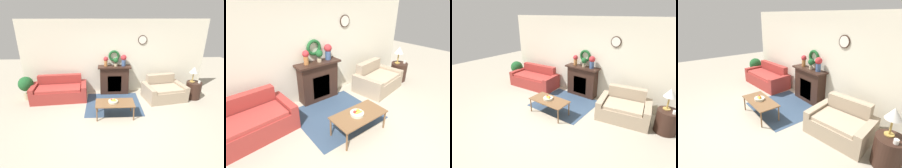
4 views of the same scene
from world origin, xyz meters
TOP-DOWN VIEW (x-y plane):
  - ground_plane at (0.00, 0.00)m, footprint 16.00×16.00m
  - floor_rug at (-0.08, 1.32)m, footprint 1.82×1.68m
  - wall_back at (0.00, 2.45)m, footprint 6.80×0.14m
  - fireplace at (0.01, 2.24)m, footprint 1.20×0.41m
  - couch_left at (-1.96, 1.81)m, footprint 1.94×1.04m
  - loveseat_right at (1.74, 1.67)m, footprint 1.52×1.18m
  - coffee_table at (-0.08, 0.57)m, footprint 1.12×0.58m
  - fruit_bowl at (-0.13, 0.57)m, footprint 0.28×0.28m
  - side_table_by_loveseat at (2.82, 1.65)m, footprint 0.52×0.52m
  - table_lamp at (2.75, 1.71)m, footprint 0.29×0.29m
  - mug at (2.93, 1.56)m, footprint 0.08×0.08m
  - vase_on_mantel_left at (-0.30, 2.25)m, footprint 0.17×0.17m
  - vase_on_mantel_right at (0.35, 2.25)m, footprint 0.21×0.21m
  - potted_plant_on_mantel at (0.06, 2.23)m, footprint 0.19×0.19m
  - potted_plant_floor_by_couch at (-3.11, 1.86)m, footprint 0.51×0.51m

SIDE VIEW (x-z plane):
  - ground_plane at x=0.00m, z-range 0.00..0.00m
  - floor_rug at x=-0.08m, z-range 0.00..0.01m
  - loveseat_right at x=1.74m, z-range -0.12..0.69m
  - couch_left at x=-1.96m, z-range -0.11..0.70m
  - side_table_by_loveseat at x=2.82m, z-range 0.00..0.60m
  - coffee_table at x=-0.08m, z-range 0.19..0.64m
  - fruit_bowl at x=-0.13m, z-range 0.43..0.55m
  - potted_plant_floor_by_couch at x=-3.11m, z-range 0.11..0.94m
  - fireplace at x=0.01m, z-range 0.01..1.08m
  - mug at x=2.93m, z-range 0.60..0.69m
  - table_lamp at x=2.75m, z-range 0.75..1.30m
  - potted_plant_on_mantel at x=0.06m, z-range 1.11..1.42m
  - vase_on_mantel_left at x=-0.30m, z-range 1.10..1.46m
  - vase_on_mantel_right at x=0.35m, z-range 1.10..1.52m
  - wall_back at x=0.00m, z-range 0.00..2.70m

